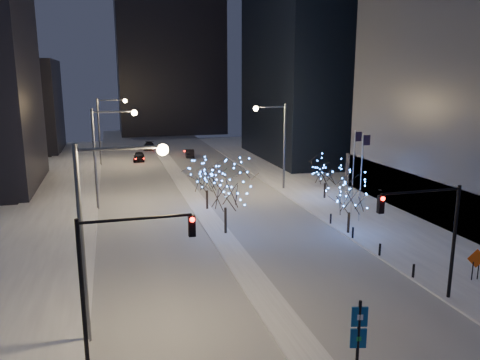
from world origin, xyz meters
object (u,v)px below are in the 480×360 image
object	(u,v)px
car_near	(139,157)
holiday_tree_plaza_far	(326,171)
car_mid	(190,153)
wayfinding_sign	(359,334)
street_lamp_w_near	(103,215)
traffic_signal_west	(117,264)
construction_sign	(476,261)
street_lamp_w_mid	(105,145)
street_lamp_east	(277,135)
traffic_signal_east	(433,225)
holiday_tree_median_near	(225,186)
holiday_tree_median_far	(207,176)
holiday_tree_plaza_near	(350,195)
street_lamp_w_far	(106,122)
car_far	(149,146)

from	to	relation	value
car_near	holiday_tree_plaza_far	bearing A→B (deg)	-53.80
car_mid	wayfinding_sign	xyz separation A→B (m)	(-2.91, -60.44, 1.73)
street_lamp_w_near	car_mid	xyz separation A→B (m)	(13.08, 53.86, -5.85)
traffic_signal_west	construction_sign	bearing A→B (deg)	6.72
street_lamp_w_near	holiday_tree_plaza_far	world-z (taller)	street_lamp_w_near
street_lamp_w_mid	street_lamp_east	world-z (taller)	same
street_lamp_w_mid	traffic_signal_east	size ratio (longest dim) A/B	1.43
holiday_tree_median_near	holiday_tree_median_far	xyz separation A→B (m)	(0.00, 7.69, -0.77)
car_mid	holiday_tree_plaza_near	world-z (taller)	holiday_tree_plaza_near
wayfinding_sign	holiday_tree_plaza_near	bearing A→B (deg)	76.36
street_lamp_w_near	street_lamp_w_far	world-z (taller)	same
traffic_signal_west	traffic_signal_east	distance (m)	17.41
car_mid	holiday_tree_median_far	size ratio (longest dim) A/B	0.79
car_mid	construction_sign	world-z (taller)	construction_sign
car_near	construction_sign	xyz separation A→B (m)	(18.06, -51.60, 0.70)
street_lamp_w_far	traffic_signal_west	size ratio (longest dim) A/B	1.43
holiday_tree_median_near	wayfinding_sign	bearing A→B (deg)	-87.95
street_lamp_w_mid	street_lamp_east	xyz separation A→B (m)	(19.02, 3.00, -0.05)
street_lamp_w_near	holiday_tree_median_near	size ratio (longest dim) A/B	1.59
street_lamp_w_near	holiday_tree_median_far	size ratio (longest dim) A/B	2.00
car_mid	holiday_tree_plaza_far	xyz separation A→B (m)	(9.55, -31.31, 2.50)
traffic_signal_east	car_near	xyz separation A→B (m)	(-13.19, 53.22, -4.05)
car_mid	car_far	bearing A→B (deg)	-53.69
street_lamp_w_far	holiday_tree_median_near	distance (m)	37.29
street_lamp_w_near	holiday_tree_median_near	distance (m)	17.03
traffic_signal_west	traffic_signal_east	world-z (taller)	same
street_lamp_w_far	street_lamp_east	xyz separation A→B (m)	(19.02, -22.00, -0.05)
street_lamp_w_far	holiday_tree_median_far	xyz separation A→B (m)	(9.44, -28.32, -3.06)
car_near	car_far	xyz separation A→B (m)	(2.55, 11.86, -0.06)
street_lamp_w_near	wayfinding_sign	bearing A→B (deg)	-32.91
holiday_tree_median_near	traffic_signal_west	bearing A→B (deg)	-119.20
traffic_signal_west	wayfinding_sign	bearing A→B (deg)	-25.34
traffic_signal_west	holiday_tree_plaza_far	xyz separation A→B (m)	(22.13, 24.55, -1.61)
traffic_signal_west	wayfinding_sign	world-z (taller)	traffic_signal_west
holiday_tree_plaza_far	car_near	bearing A→B (deg)	121.16
car_near	holiday_tree_plaza_far	world-z (taller)	holiday_tree_plaza_far
street_lamp_east	traffic_signal_west	world-z (taller)	street_lamp_east
traffic_signal_east	holiday_tree_plaza_far	bearing A→B (deg)	78.59
street_lamp_w_near	traffic_signal_east	size ratio (longest dim) A/B	1.43
holiday_tree_plaza_near	street_lamp_east	bearing A→B (deg)	91.43
street_lamp_w_mid	car_far	world-z (taller)	street_lamp_w_mid
street_lamp_w_far	traffic_signal_east	size ratio (longest dim) A/B	1.43
traffic_signal_west	wayfinding_sign	size ratio (longest dim) A/B	1.80
street_lamp_w_mid	traffic_signal_west	xyz separation A→B (m)	(0.50, -27.00, -1.74)
car_mid	holiday_tree_median_near	world-z (taller)	holiday_tree_median_near
street_lamp_w_far	holiday_tree_plaza_far	world-z (taller)	street_lamp_w_far
car_near	construction_sign	size ratio (longest dim) A/B	2.00
street_lamp_w_near	street_lamp_east	world-z (taller)	same
street_lamp_w_far	holiday_tree_median_near	bearing A→B (deg)	-75.31
car_near	holiday_tree_median_near	world-z (taller)	holiday_tree_median_near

